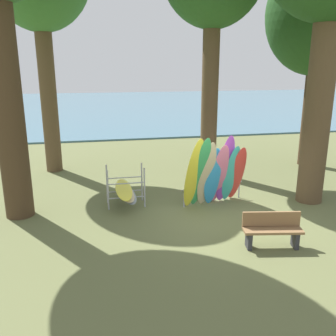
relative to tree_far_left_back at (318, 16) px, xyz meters
The scene contains 6 objects.
ground_plane 9.56m from the tree_far_left_back, 138.50° to the right, with size 80.00×80.00×0.00m, color #60663D.
lake_water 26.07m from the tree_far_left_back, 102.57° to the left, with size 80.00×36.00×0.10m, color #477084.
tree_far_left_back is the anchor object (origin of this frame).
leaning_board_pile 8.39m from the tree_far_left_back, 144.10° to the right, with size 2.21×1.25×2.26m.
board_storage_rack 10.43m from the tree_far_left_back, 157.77° to the right, with size 1.15×2.13×1.25m.
park_bench 10.09m from the tree_far_left_back, 126.06° to the right, with size 1.45×0.65×0.85m.
Camera 1 is at (-3.47, -9.31, 4.26)m, focal length 39.50 mm.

